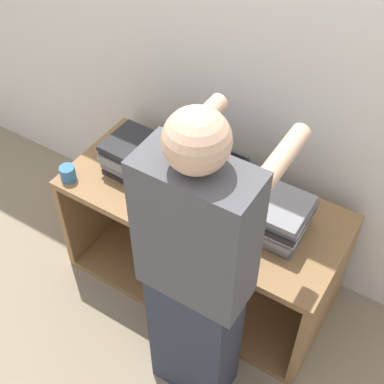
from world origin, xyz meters
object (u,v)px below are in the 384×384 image
(person, at_px, (197,279))
(mug, at_px, (68,173))
(laptop_stack_right, at_px, (271,215))
(laptop_stack_left, at_px, (141,158))
(laptop_open, at_px, (209,184))

(person, height_order, mug, person)
(person, bearing_deg, mug, 164.18)
(person, bearing_deg, laptop_stack_right, 80.60)
(laptop_stack_left, bearing_deg, laptop_stack_right, 0.23)
(laptop_open, distance_m, mug, 0.66)
(laptop_stack_left, bearing_deg, person, -38.13)
(laptop_open, height_order, laptop_stack_left, laptop_open)
(laptop_stack_right, height_order, mug, laptop_stack_right)
(laptop_stack_left, relative_size, laptop_stack_right, 1.01)
(laptop_open, xyz_separation_m, laptop_stack_left, (-0.34, -0.06, 0.04))
(laptop_stack_right, distance_m, person, 0.48)
(laptop_stack_left, xyz_separation_m, person, (0.59, -0.46, 0.04))
(laptop_open, distance_m, laptop_stack_right, 0.34)
(laptop_stack_left, xyz_separation_m, mug, (-0.26, -0.22, -0.05))
(laptop_stack_left, height_order, mug, laptop_stack_left)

